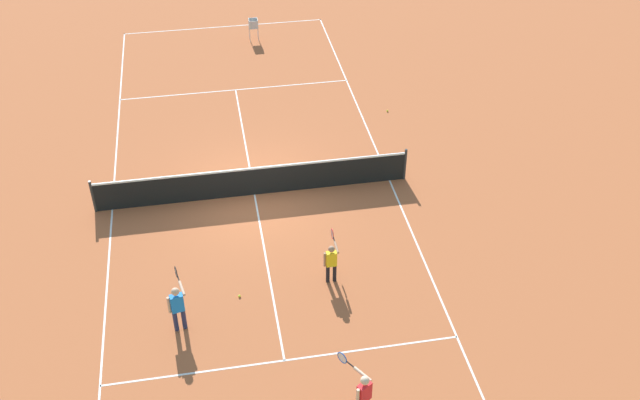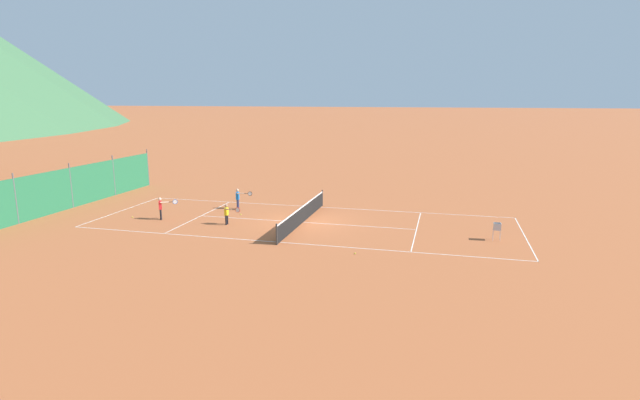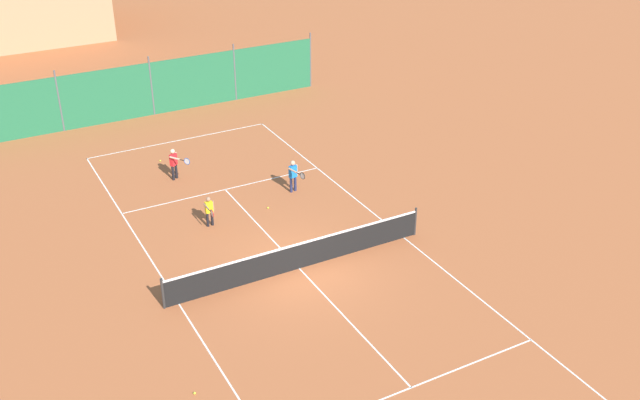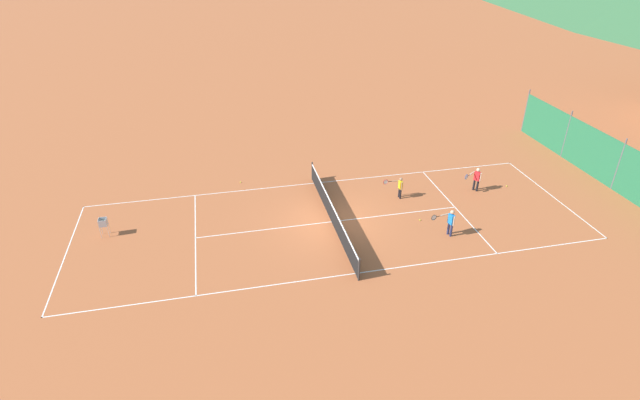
{
  "view_description": "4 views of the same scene",
  "coord_description": "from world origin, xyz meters",
  "px_view_note": "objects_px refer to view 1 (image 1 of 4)",
  "views": [
    {
      "loc": [
        1.19,
        17.68,
        13.25
      ],
      "look_at": [
        -1.64,
        1.84,
        0.95
      ],
      "focal_mm": 42.0,
      "sensor_mm": 36.0,
      "label": 1
    },
    {
      "loc": [
        -26.55,
        -7.78,
        7.09
      ],
      "look_at": [
        0.36,
        -0.92,
        1.28
      ],
      "focal_mm": 28.0,
      "sensor_mm": 36.0,
      "label": 2
    },
    {
      "loc": [
        -9.16,
        -18.32,
        13.43
      ],
      "look_at": [
        1.78,
        1.86,
        1.21
      ],
      "focal_mm": 42.0,
      "sensor_mm": 36.0,
      "label": 3
    },
    {
      "loc": [
        19.7,
        -4.97,
        12.68
      ],
      "look_at": [
        0.38,
        -0.66,
        1.49
      ],
      "focal_mm": 28.0,
      "sensor_mm": 36.0,
      "label": 4
    }
  ],
  "objects_px": {
    "player_near_baseline": "(331,260)",
    "tennis_ball_by_net_right": "(239,296)",
    "player_near_service": "(363,393)",
    "ball_hopper": "(253,25)",
    "tennis_net": "(254,181)",
    "tennis_ball_service_box": "(387,111)",
    "player_far_service": "(177,304)"
  },
  "relations": [
    {
      "from": "player_near_baseline",
      "to": "ball_hopper",
      "type": "height_order",
      "value": "player_near_baseline"
    },
    {
      "from": "player_near_service",
      "to": "ball_hopper",
      "type": "relative_size",
      "value": 1.48
    },
    {
      "from": "player_near_baseline",
      "to": "tennis_ball_by_net_right",
      "type": "bearing_deg",
      "value": 5.33
    },
    {
      "from": "tennis_net",
      "to": "player_far_service",
      "type": "bearing_deg",
      "value": 65.18
    },
    {
      "from": "player_far_service",
      "to": "tennis_ball_by_net_right",
      "type": "bearing_deg",
      "value": -152.29
    },
    {
      "from": "player_near_baseline",
      "to": "player_near_service",
      "type": "height_order",
      "value": "player_near_service"
    },
    {
      "from": "player_near_baseline",
      "to": "player_far_service",
      "type": "bearing_deg",
      "value": 14.49
    },
    {
      "from": "player_far_service",
      "to": "tennis_ball_service_box",
      "type": "relative_size",
      "value": 19.93
    },
    {
      "from": "tennis_net",
      "to": "player_near_baseline",
      "type": "bearing_deg",
      "value": 111.36
    },
    {
      "from": "ball_hopper",
      "to": "tennis_ball_by_net_right",
      "type": "bearing_deg",
      "value": 82.46
    },
    {
      "from": "player_near_service",
      "to": "tennis_ball_by_net_right",
      "type": "bearing_deg",
      "value": -61.09
    },
    {
      "from": "player_far_service",
      "to": "ball_hopper",
      "type": "distance_m",
      "value": 15.73
    },
    {
      "from": "tennis_ball_by_net_right",
      "to": "ball_hopper",
      "type": "relative_size",
      "value": 0.07
    },
    {
      "from": "player_far_service",
      "to": "tennis_ball_service_box",
      "type": "xyz_separation_m",
      "value": [
        -7.32,
        -8.89,
        -0.73
      ]
    },
    {
      "from": "player_near_service",
      "to": "tennis_ball_service_box",
      "type": "bearing_deg",
      "value": -106.67
    },
    {
      "from": "tennis_net",
      "to": "player_far_service",
      "type": "xyz_separation_m",
      "value": [
        2.29,
        4.95,
        0.27
      ]
    },
    {
      "from": "tennis_net",
      "to": "ball_hopper",
      "type": "height_order",
      "value": "tennis_net"
    },
    {
      "from": "tennis_ball_by_net_right",
      "to": "tennis_ball_service_box",
      "type": "xyz_separation_m",
      "value": [
        -5.85,
        -8.12,
        0.0
      ]
    },
    {
      "from": "tennis_net",
      "to": "player_near_service",
      "type": "bearing_deg",
      "value": 99.68
    },
    {
      "from": "tennis_ball_by_net_right",
      "to": "ball_hopper",
      "type": "bearing_deg",
      "value": -97.54
    },
    {
      "from": "tennis_ball_service_box",
      "to": "tennis_net",
      "type": "bearing_deg",
      "value": 38.09
    },
    {
      "from": "tennis_net",
      "to": "tennis_ball_service_box",
      "type": "relative_size",
      "value": 139.09
    },
    {
      "from": "player_near_baseline",
      "to": "tennis_ball_by_net_right",
      "type": "xyz_separation_m",
      "value": [
        2.37,
        0.22,
        -0.65
      ]
    },
    {
      "from": "player_near_baseline",
      "to": "player_near_service",
      "type": "distance_m",
      "value": 4.24
    },
    {
      "from": "tennis_net",
      "to": "player_far_service",
      "type": "height_order",
      "value": "player_far_service"
    },
    {
      "from": "player_near_service",
      "to": "player_far_service",
      "type": "bearing_deg",
      "value": -41.36
    },
    {
      "from": "tennis_net",
      "to": "player_far_service",
      "type": "distance_m",
      "value": 5.46
    },
    {
      "from": "player_near_baseline",
      "to": "tennis_ball_service_box",
      "type": "xyz_separation_m",
      "value": [
        -3.49,
        -7.9,
        -0.65
      ]
    },
    {
      "from": "tennis_ball_service_box",
      "to": "player_near_service",
      "type": "bearing_deg",
      "value": 73.33
    },
    {
      "from": "tennis_net",
      "to": "ball_hopper",
      "type": "relative_size",
      "value": 10.31
    },
    {
      "from": "tennis_net",
      "to": "player_near_baseline",
      "type": "relative_size",
      "value": 7.9
    },
    {
      "from": "tennis_net",
      "to": "tennis_ball_by_net_right",
      "type": "bearing_deg",
      "value": 78.88
    }
  ]
}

